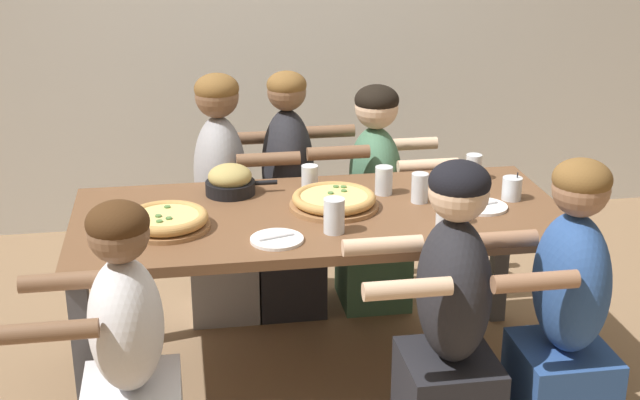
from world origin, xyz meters
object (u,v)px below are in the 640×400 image
(cocktail_glass_blue, at_px, (512,190))
(drinking_glass_f, at_px, (452,184))
(drinking_glass_e, at_px, (334,217))
(drinking_glass_g, at_px, (448,209))
(empty_plate_b, at_px, (277,239))
(diner_far_midleft, at_px, (222,207))
(diner_far_center, at_px, (289,205))
(drinking_glass_h, at_px, (444,222))
(pizza_board_main, at_px, (334,200))
(diner_near_midright, at_px, (450,333))
(pizza_board_second, at_px, (166,220))
(diner_near_left, at_px, (129,369))
(drinking_glass_d, at_px, (420,189))
(skillet_bowl, at_px, (230,181))
(drinking_glass_b, at_px, (474,168))
(empty_plate_a, at_px, (483,207))
(diner_far_midright, at_px, (375,205))
(drinking_glass_c, at_px, (309,179))
(diner_near_right, at_px, (565,326))
(drinking_glass_a, at_px, (384,180))

(cocktail_glass_blue, height_order, drinking_glass_f, cocktail_glass_blue)
(cocktail_glass_blue, relative_size, drinking_glass_e, 0.88)
(cocktail_glass_blue, xyz_separation_m, drinking_glass_g, (-0.34, -0.22, 0.02))
(empty_plate_b, relative_size, diner_far_midleft, 0.17)
(drinking_glass_f, relative_size, diner_far_center, 0.09)
(drinking_glass_f, bearing_deg, drinking_glass_h, -111.26)
(pizza_board_main, relative_size, diner_near_midright, 0.31)
(pizza_board_second, relative_size, diner_near_left, 0.31)
(drinking_glass_d, relative_size, diner_near_midright, 0.11)
(pizza_board_second, distance_m, skillet_bowl, 0.44)
(diner_near_midright, bearing_deg, drinking_glass_h, -11.62)
(diner_near_midright, bearing_deg, cocktail_glass_blue, -34.12)
(empty_plate_b, distance_m, drinking_glass_b, 1.08)
(pizza_board_main, distance_m, drinking_glass_b, 0.71)
(empty_plate_a, bearing_deg, diner_far_midright, 111.11)
(drinking_glass_c, height_order, diner_near_right, diner_near_right)
(drinking_glass_c, bearing_deg, skillet_bowl, -179.16)
(drinking_glass_c, bearing_deg, empty_plate_b, -110.21)
(empty_plate_b, xyz_separation_m, drinking_glass_f, (0.77, 0.37, 0.04))
(pizza_board_second, relative_size, drinking_glass_b, 2.94)
(cocktail_glass_blue, height_order, drinking_glass_g, drinking_glass_g)
(diner_far_midleft, bearing_deg, empty_plate_a, 54.54)
(empty_plate_a, bearing_deg, diner_near_midright, -117.41)
(pizza_board_main, relative_size, diner_far_midright, 0.33)
(empty_plate_a, distance_m, diner_near_right, 0.64)
(drinking_glass_e, relative_size, diner_far_center, 0.11)
(cocktail_glass_blue, bearing_deg, drinking_glass_b, 105.41)
(pizza_board_second, xyz_separation_m, drinking_glass_b, (1.32, 0.37, 0.02))
(drinking_glass_d, relative_size, drinking_glass_f, 1.16)
(pizza_board_second, bearing_deg, diner_far_center, 52.92)
(empty_plate_a, bearing_deg, skillet_bowl, 161.48)
(drinking_glass_e, bearing_deg, drinking_glass_h, -10.86)
(skillet_bowl, xyz_separation_m, diner_near_left, (-0.40, -0.92, -0.31))
(pizza_board_main, relative_size, drinking_glass_c, 3.45)
(drinking_glass_e, height_order, diner_far_midright, diner_far_midright)
(pizza_board_second, xyz_separation_m, diner_far_midright, (0.97, 0.73, -0.27))
(empty_plate_a, bearing_deg, empty_plate_b, -166.65)
(drinking_glass_h, bearing_deg, empty_plate_a, 44.71)
(diner_far_center, bearing_deg, drinking_glass_a, 34.63)
(drinking_glass_a, relative_size, diner_far_midleft, 0.10)
(empty_plate_b, relative_size, drinking_glass_c, 1.89)
(drinking_glass_d, xyz_separation_m, diner_near_midright, (-0.07, -0.70, -0.27))
(drinking_glass_f, relative_size, diner_far_midleft, 0.09)
(empty_plate_b, height_order, drinking_glass_a, drinking_glass_a)
(drinking_glass_h, distance_m, diner_far_midleft, 1.24)
(drinking_glass_g, relative_size, drinking_glass_h, 1.24)
(diner_near_midright, bearing_deg, drinking_glass_e, 36.65)
(drinking_glass_c, relative_size, drinking_glass_h, 0.99)
(drinking_glass_c, bearing_deg, diner_near_left, -128.33)
(diner_far_center, bearing_deg, skillet_bowl, -37.12)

